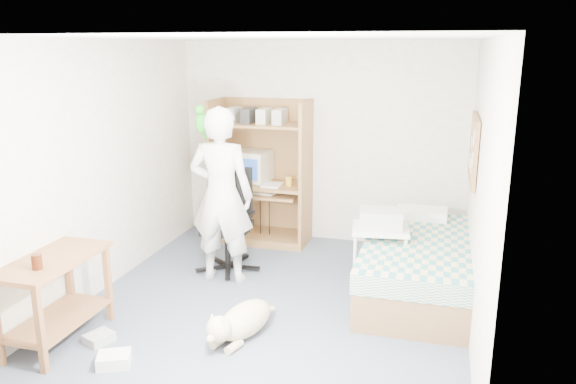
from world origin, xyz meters
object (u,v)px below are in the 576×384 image
object	(u,v)px
computer_hutch	(262,178)
person	(221,195)
side_desk	(55,287)
office_chair	(229,234)
dog	(241,321)
bed	(416,265)
printer_cart	(380,248)

from	to	relation	value
computer_hutch	person	size ratio (longest dim) A/B	0.97
computer_hutch	person	world-z (taller)	person
person	computer_hutch	bearing A→B (deg)	-92.90
side_desk	office_chair	bearing A→B (deg)	67.59
computer_hutch	dog	xyz separation A→B (m)	(0.62, -2.47, -0.67)
office_chair	person	distance (m)	0.62
person	dog	distance (m)	1.51
bed	side_desk	world-z (taller)	side_desk
computer_hutch	dog	size ratio (longest dim) A/B	1.97
bed	dog	xyz separation A→B (m)	(-1.38, -1.35, -0.14)
computer_hutch	dog	distance (m)	2.63
bed	person	world-z (taller)	person
computer_hutch	side_desk	distance (m)	3.08
bed	dog	size ratio (longest dim) A/B	2.21
bed	person	distance (m)	2.12
computer_hutch	side_desk	size ratio (longest dim) A/B	1.80
side_desk	office_chair	xyz separation A→B (m)	(0.79, 1.92, -0.09)
dog	computer_hutch	bearing A→B (deg)	120.92
dog	side_desk	bearing A→B (deg)	-145.36
office_chair	bed	bearing A→B (deg)	-5.49
side_desk	person	world-z (taller)	person
printer_cart	dog	bearing A→B (deg)	-134.72
side_desk	person	bearing A→B (deg)	62.30
bed	office_chair	size ratio (longest dim) A/B	1.81
person	printer_cart	bearing A→B (deg)	-175.91
bed	dog	world-z (taller)	bed
bed	computer_hutch	bearing A→B (deg)	150.71
bed	office_chair	distance (m)	2.06
office_chair	person	xyz separation A→B (m)	(0.05, -0.31, 0.53)
computer_hutch	side_desk	bearing A→B (deg)	-106.14
office_chair	dog	xyz separation A→B (m)	(0.68, -1.45, -0.25)
computer_hutch	person	bearing A→B (deg)	-90.26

